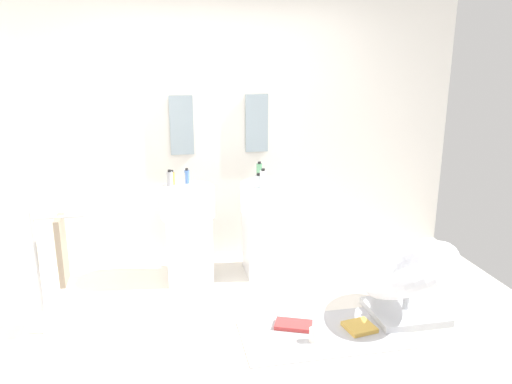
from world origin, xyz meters
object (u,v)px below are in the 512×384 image
(pedestal_sink_right, at_px, (267,224))
(coffee_mug, at_px, (314,335))
(soap_bottle_grey, at_px, (170,178))
(magazine_red, at_px, (294,325))
(soap_bottle_clear, at_px, (258,181))
(soap_bottle_green, at_px, (259,171))
(pedestal_sink_left, at_px, (188,230))
(soap_bottle_amber, at_px, (172,178))
(magazine_ochre, at_px, (359,327))
(soap_bottle_white, at_px, (263,179))
(lounge_chair, at_px, (408,275))
(soap_bottle_blue, at_px, (187,176))
(towel_rack, at_px, (58,253))

(pedestal_sink_right, distance_m, coffee_mug, 1.33)
(coffee_mug, bearing_deg, pedestal_sink_right, 93.25)
(soap_bottle_grey, bearing_deg, magazine_red, -52.96)
(soap_bottle_clear, xyz_separation_m, soap_bottle_green, (0.07, 0.29, 0.02))
(soap_bottle_grey, bearing_deg, pedestal_sink_left, -29.38)
(coffee_mug, xyz_separation_m, soap_bottle_amber, (-0.92, 1.37, 0.87))
(magazine_ochre, bearing_deg, pedestal_sink_right, 101.55)
(coffee_mug, height_order, soap_bottle_white, soap_bottle_white)
(soap_bottle_white, bearing_deg, magazine_red, -86.98)
(lounge_chair, height_order, soap_bottle_clear, soap_bottle_clear)
(soap_bottle_blue, bearing_deg, soap_bottle_clear, -23.61)
(coffee_mug, xyz_separation_m, soap_bottle_white, (-0.14, 1.11, 0.89))
(soap_bottle_white, bearing_deg, coffee_mug, -82.89)
(magazine_ochre, bearing_deg, soap_bottle_clear, 108.58)
(magazine_red, distance_m, soap_bottle_amber, 1.68)
(towel_rack, height_order, soap_bottle_white, soap_bottle_white)
(towel_rack, distance_m, magazine_red, 1.81)
(soap_bottle_amber, bearing_deg, soap_bottle_green, 3.64)
(soap_bottle_clear, bearing_deg, magazine_ochre, -61.62)
(magazine_red, bearing_deg, soap_bottle_amber, 147.39)
(pedestal_sink_left, height_order, soap_bottle_clear, soap_bottle_clear)
(lounge_chair, bearing_deg, pedestal_sink_left, 147.70)
(magazine_red, bearing_deg, soap_bottle_clear, 117.28)
(pedestal_sink_right, height_order, soap_bottle_clear, soap_bottle_clear)
(soap_bottle_clear, bearing_deg, soap_bottle_green, 76.59)
(soap_bottle_white, bearing_deg, lounge_chair, -42.30)
(magazine_ochre, bearing_deg, soap_bottle_white, 107.33)
(pedestal_sink_left, relative_size, soap_bottle_green, 5.90)
(pedestal_sink_left, bearing_deg, soap_bottle_clear, -11.62)
(soap_bottle_green, bearing_deg, soap_bottle_clear, -103.41)
(lounge_chair, height_order, towel_rack, towel_rack)
(soap_bottle_blue, bearing_deg, soap_bottle_grey, -159.77)
(soap_bottle_grey, height_order, soap_bottle_blue, soap_bottle_grey)
(soap_bottle_amber, bearing_deg, soap_bottle_grey, -125.07)
(magazine_ochre, height_order, soap_bottle_blue, soap_bottle_blue)
(soap_bottle_blue, bearing_deg, pedestal_sink_right, -10.92)
(magazine_ochre, distance_m, soap_bottle_grey, 2.04)
(soap_bottle_clear, height_order, soap_bottle_green, soap_bottle_green)
(soap_bottle_grey, bearing_deg, coffee_mug, -54.98)
(pedestal_sink_right, xyz_separation_m, soap_bottle_amber, (-0.84, 0.11, 0.46))
(soap_bottle_amber, bearing_deg, soap_bottle_white, -18.47)
(pedestal_sink_left, height_order, pedestal_sink_right, same)
(soap_bottle_amber, height_order, soap_bottle_green, soap_bottle_green)
(lounge_chair, distance_m, soap_bottle_white, 1.44)
(soap_bottle_grey, distance_m, soap_bottle_clear, 0.79)
(coffee_mug, distance_m, soap_bottle_amber, 1.87)
(magazine_red, relative_size, soap_bottle_amber, 2.08)
(pedestal_sink_left, xyz_separation_m, magazine_red, (0.71, -1.04, -0.45))
(magazine_red, distance_m, soap_bottle_grey, 1.68)
(pedestal_sink_right, relative_size, soap_bottle_white, 5.65)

